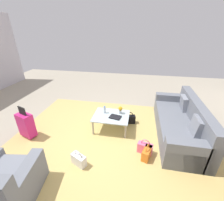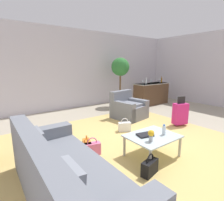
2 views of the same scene
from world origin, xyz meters
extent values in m
plane|color=#A89E89|center=(0.00, 0.00, 0.00)|extent=(12.00, 12.00, 0.00)
cube|color=silver|center=(0.00, 4.06, 1.55)|extent=(10.24, 0.12, 3.10)
cube|color=tan|center=(-0.60, 0.20, 0.00)|extent=(5.20, 4.40, 0.01)
cube|color=slate|center=(-2.10, -0.60, 0.23)|extent=(0.96, 2.42, 0.45)
cube|color=slate|center=(-2.47, -0.60, 0.46)|extent=(0.22, 2.42, 0.91)
cube|color=slate|center=(-2.10, 0.49, 0.32)|extent=(0.96, 0.24, 0.65)
cube|color=gray|center=(-2.31, -0.05, 0.63)|extent=(0.17, 0.40, 0.41)
cube|color=gray|center=(-2.31, -1.15, 0.63)|extent=(0.16, 0.40, 0.41)
cube|color=slate|center=(0.90, 1.60, 0.22)|extent=(1.05, 1.06, 0.44)
cube|color=slate|center=(0.84, 1.96, 0.44)|extent=(0.94, 0.34, 0.88)
cube|color=slate|center=(1.25, 1.66, 0.30)|extent=(0.34, 0.95, 0.60)
cube|color=slate|center=(0.55, 1.54, 0.30)|extent=(0.34, 0.95, 0.60)
cube|color=gray|center=(0.91, 1.55, 0.48)|extent=(0.77, 0.77, 0.08)
cube|color=silver|center=(-0.40, -0.50, 0.41)|extent=(0.93, 0.74, 0.02)
cylinder|color=#ADA899|center=(-0.82, -0.18, 0.20)|extent=(0.05, 0.05, 0.40)
cylinder|color=#ADA899|center=(0.02, -0.18, 0.20)|extent=(0.05, 0.05, 0.40)
cylinder|color=#ADA899|center=(-0.82, -0.82, 0.20)|extent=(0.05, 0.05, 0.40)
cylinder|color=#ADA899|center=(0.02, -0.82, 0.20)|extent=(0.05, 0.05, 0.40)
cylinder|color=silver|center=(-0.20, -0.60, 0.51)|extent=(0.06, 0.06, 0.18)
cylinder|color=#2D6BBC|center=(-0.20, -0.60, 0.61)|extent=(0.04, 0.04, 0.02)
cube|color=black|center=(-0.52, -0.42, 0.44)|extent=(0.32, 0.26, 0.03)
cylinder|color=#B2B7BC|center=(-0.62, -0.65, 0.47)|extent=(0.07, 0.07, 0.10)
sphere|color=gold|center=(-0.62, -0.65, 0.57)|extent=(0.11, 0.11, 0.11)
cube|color=#513823|center=(3.10, 2.60, 0.47)|extent=(1.64, 0.60, 0.93)
cube|color=#ADA899|center=(3.10, 2.60, 0.92)|extent=(1.68, 0.64, 0.03)
cylinder|color=silver|center=(2.53, 2.59, 0.93)|extent=(0.07, 0.07, 0.01)
cylinder|color=silver|center=(2.53, 2.59, 0.98)|extent=(0.01, 0.01, 0.08)
sphere|color=silver|center=(2.53, 2.59, 1.05)|extent=(0.08, 0.08, 0.08)
cylinder|color=silver|center=(3.10, 2.64, 0.93)|extent=(0.07, 0.07, 0.01)
cylinder|color=silver|center=(3.10, 2.64, 0.98)|extent=(0.01, 0.01, 0.08)
sphere|color=silver|center=(3.10, 2.64, 1.05)|extent=(0.08, 0.08, 0.08)
cylinder|color=silver|center=(3.67, 2.62, 0.93)|extent=(0.07, 0.07, 0.01)
cylinder|color=silver|center=(3.67, 2.62, 0.98)|extent=(0.01, 0.01, 0.08)
sphere|color=silver|center=(3.67, 2.62, 1.05)|extent=(0.08, 0.08, 0.08)
cylinder|color=silver|center=(2.61, 2.48, 1.04)|extent=(0.07, 0.07, 0.22)
cylinder|color=silver|center=(2.61, 2.48, 1.19)|extent=(0.03, 0.03, 0.08)
cylinder|color=brown|center=(3.60, 2.48, 1.04)|extent=(0.07, 0.07, 0.22)
cylinder|color=brown|center=(3.60, 2.48, 1.19)|extent=(0.03, 0.03, 0.08)
cube|color=#D12375|center=(1.60, 0.20, 0.35)|extent=(0.45, 0.34, 0.60)
cube|color=black|center=(1.60, 0.20, 0.75)|extent=(0.23, 0.10, 0.20)
cylinder|color=black|center=(1.47, 0.25, 0.03)|extent=(0.04, 0.05, 0.05)
cylinder|color=black|center=(1.73, 0.15, 0.03)|extent=(0.04, 0.05, 0.05)
cube|color=pink|center=(-1.29, 0.23, 0.12)|extent=(0.35, 0.22, 0.24)
torus|color=pink|center=(-1.29, 0.23, 0.26)|extent=(0.19, 0.07, 0.20)
cube|color=black|center=(-0.87, -0.87, 0.12)|extent=(0.34, 0.21, 0.24)
torus|color=black|center=(-0.87, -0.87, 0.26)|extent=(0.20, 0.06, 0.20)
cube|color=orange|center=(-1.33, 0.37, 0.12)|extent=(0.24, 0.35, 0.24)
torus|color=orange|center=(-1.33, 0.37, 0.26)|extent=(0.08, 0.19, 0.20)
cube|color=white|center=(0.02, 0.80, 0.12)|extent=(0.35, 0.26, 0.24)
torus|color=white|center=(0.02, 0.80, 0.26)|extent=(0.19, 0.10, 0.20)
cylinder|color=#BCB299|center=(1.80, 3.20, 0.17)|extent=(0.46, 0.46, 0.35)
cylinder|color=brown|center=(1.80, 3.20, 0.85)|extent=(0.07, 0.07, 1.00)
sphere|color=#2D7533|center=(1.80, 3.20, 1.65)|extent=(0.75, 0.75, 0.75)
camera|label=1|loc=(-1.03, 2.81, 2.50)|focal=24.00mm
camera|label=2|loc=(-2.84, -2.53, 1.72)|focal=28.00mm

